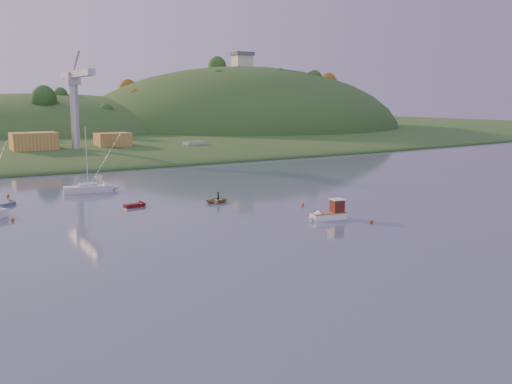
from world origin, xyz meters
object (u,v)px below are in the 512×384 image
red_tender (138,205)px  grey_dinghy (10,203)px  sailboat_far (88,188)px  canoe (218,200)px  fishing_boat (326,214)px

red_tender → grey_dinghy: bearing=137.3°
sailboat_far → canoe: bearing=-44.4°
grey_dinghy → canoe: bearing=-62.1°
canoe → red_tender: red_tender is taller
sailboat_far → grey_dinghy: sailboat_far is taller
fishing_boat → red_tender: size_ratio=1.55×
fishing_boat → canoe: bearing=-62.1°
canoe → red_tender: size_ratio=1.00×
fishing_boat → sailboat_far: 43.93m
sailboat_far → red_tender: 17.14m
red_tender → sailboat_far: bearing=92.1°
fishing_boat → grey_dinghy: fishing_boat is taller
red_tender → grey_dinghy: 19.70m
sailboat_far → grey_dinghy: (-13.22, -5.62, -0.50)m
fishing_boat → red_tender: fishing_boat is taller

